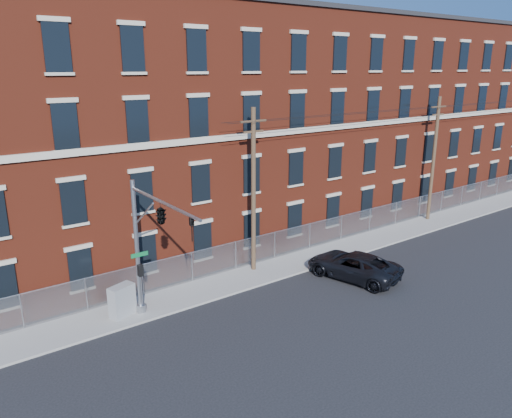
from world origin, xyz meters
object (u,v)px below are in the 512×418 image
at_px(utility_cabinet, 122,301).
at_px(traffic_signal_mast, 155,226).
at_px(utility_pole_near, 253,188).
at_px(pickup_truck, 353,265).

bearing_deg(utility_cabinet, traffic_signal_mast, -89.17).
relative_size(utility_pole_near, pickup_truck, 1.75).
relative_size(traffic_signal_mast, pickup_truck, 1.23).
bearing_deg(traffic_signal_mast, utility_cabinet, 109.46).
xyz_separation_m(utility_pole_near, utility_cabinet, (-8.90, -0.88, -4.41)).
bearing_deg(utility_pole_near, utility_cabinet, -174.33).
bearing_deg(pickup_truck, utility_cabinet, -29.26).
distance_m(traffic_signal_mast, utility_cabinet, 5.20).
height_order(traffic_signal_mast, pickup_truck, traffic_signal_mast).
bearing_deg(utility_pole_near, pickup_truck, -46.01).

